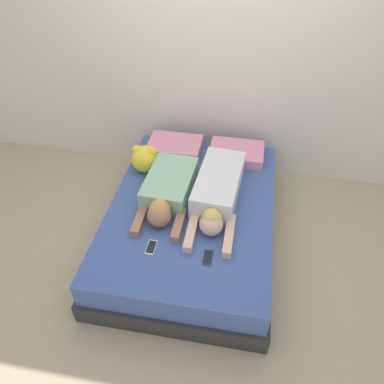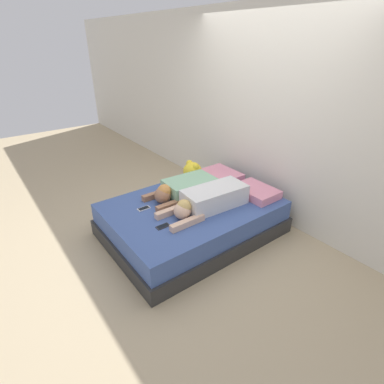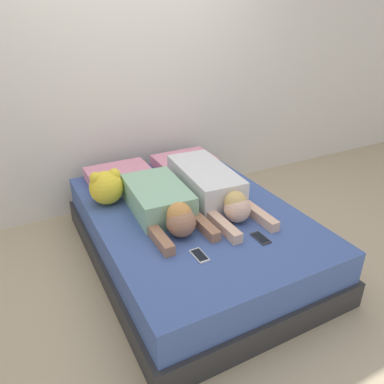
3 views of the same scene
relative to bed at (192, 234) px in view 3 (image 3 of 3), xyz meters
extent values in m
plane|color=tan|center=(0.00, 0.00, -0.21)|extent=(12.00, 12.00, 0.00)
cube|color=silver|center=(0.00, 1.17, 1.09)|extent=(12.00, 0.06, 2.60)
cube|color=#2D2D2D|center=(0.00, 0.00, -0.11)|extent=(1.47, 2.04, 0.19)
cube|color=#3F5999|center=(0.00, 0.00, 0.10)|extent=(1.41, 1.98, 0.23)
cube|color=pink|center=(-0.32, 0.77, 0.27)|extent=(0.54, 0.38, 0.10)
cube|color=pink|center=(0.32, 0.77, 0.27)|extent=(0.54, 0.38, 0.10)
cube|color=#8CBF99|center=(-0.22, 0.13, 0.32)|extent=(0.42, 0.64, 0.20)
sphere|color=#A37051|center=(-0.22, -0.27, 0.32)|extent=(0.20, 0.20, 0.20)
sphere|color=#D18C47|center=(-0.22, -0.25, 0.36)|extent=(0.17, 0.17, 0.17)
cube|color=#A37051|center=(-0.39, -0.28, 0.25)|extent=(0.07, 0.34, 0.07)
cube|color=#A37051|center=(-0.06, -0.28, 0.25)|extent=(0.07, 0.34, 0.07)
cube|color=silver|center=(0.21, 0.18, 0.33)|extent=(0.41, 0.78, 0.23)
sphere|color=beige|center=(0.21, -0.29, 0.31)|extent=(0.19, 0.19, 0.19)
sphere|color=#D8B266|center=(0.21, -0.27, 0.36)|extent=(0.16, 0.16, 0.16)
cube|color=beige|center=(0.06, -0.33, 0.25)|extent=(0.07, 0.42, 0.07)
cube|color=beige|center=(0.36, -0.33, 0.25)|extent=(0.07, 0.42, 0.07)
cube|color=silver|center=(-0.23, -0.53, 0.22)|extent=(0.07, 0.15, 0.01)
cube|color=black|center=(-0.23, -0.53, 0.23)|extent=(0.06, 0.12, 0.00)
cube|color=#2D2D33|center=(0.22, -0.55, 0.22)|extent=(0.07, 0.15, 0.01)
cube|color=black|center=(0.22, -0.55, 0.23)|extent=(0.06, 0.12, 0.00)
sphere|color=yellow|center=(-0.53, 0.41, 0.35)|extent=(0.26, 0.26, 0.26)
sphere|color=yellow|center=(-0.60, 0.41, 0.44)|extent=(0.09, 0.09, 0.09)
sphere|color=yellow|center=(-0.46, 0.41, 0.44)|extent=(0.09, 0.09, 0.09)
camera|label=1|loc=(0.42, -2.32, 2.50)|focal=35.00mm
camera|label=2|loc=(2.51, -1.89, 1.99)|focal=28.00mm
camera|label=3|loc=(-1.14, -2.17, 1.61)|focal=35.00mm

